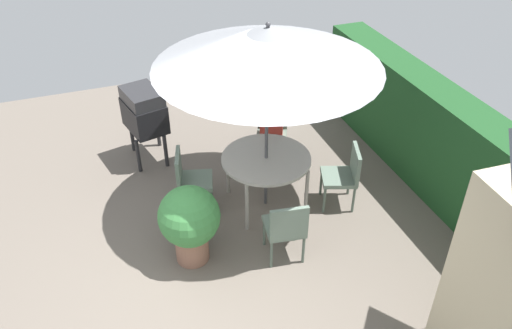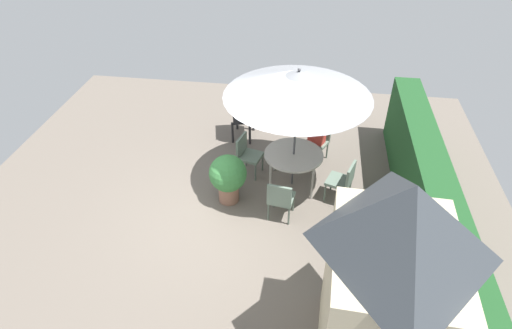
{
  "view_description": "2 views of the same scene",
  "coord_description": "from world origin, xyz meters",
  "px_view_note": "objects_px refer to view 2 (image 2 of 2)",
  "views": [
    {
      "loc": [
        4.26,
        -0.97,
        4.69
      ],
      "look_at": [
        -0.31,
        0.68,
        1.24
      ],
      "focal_mm": 36.18,
      "sensor_mm": 36.0,
      "label": 1
    },
    {
      "loc": [
        6.08,
        1.32,
        5.82
      ],
      "look_at": [
        -0.52,
        0.38,
        0.81
      ],
      "focal_mm": 29.94,
      "sensor_mm": 36.0,
      "label": 2
    }
  ],
  "objects_px": {
    "patio_table": "(294,156)",
    "bbq_grill": "(243,106)",
    "potted_plant_by_grill": "(228,176)",
    "person_in_red": "(317,130)",
    "chair_near_shed": "(318,139)",
    "chair_toward_house": "(343,179)",
    "chair_far_side": "(247,153)",
    "patio_umbrella": "(298,84)",
    "chair_toward_hedge": "(280,198)",
    "garden_shed": "(388,286)"
  },
  "relations": [
    {
      "from": "patio_table",
      "to": "chair_far_side",
      "type": "distance_m",
      "value": 1.07
    },
    {
      "from": "patio_table",
      "to": "bbq_grill",
      "type": "bearing_deg",
      "value": -141.81
    },
    {
      "from": "patio_umbrella",
      "to": "bbq_grill",
      "type": "xyz_separation_m",
      "value": [
        -1.69,
        -1.33,
        -1.49
      ]
    },
    {
      "from": "chair_far_side",
      "to": "chair_toward_hedge",
      "type": "relative_size",
      "value": 1.0
    },
    {
      "from": "patio_umbrella",
      "to": "chair_near_shed",
      "type": "relative_size",
      "value": 3.08
    },
    {
      "from": "patio_table",
      "to": "chair_far_side",
      "type": "xyz_separation_m",
      "value": [
        -0.27,
        -1.01,
        -0.2
      ]
    },
    {
      "from": "garden_shed",
      "to": "potted_plant_by_grill",
      "type": "distance_m",
      "value": 4.1
    },
    {
      "from": "patio_table",
      "to": "chair_toward_hedge",
      "type": "height_order",
      "value": "chair_toward_hedge"
    },
    {
      "from": "chair_far_side",
      "to": "chair_toward_house",
      "type": "xyz_separation_m",
      "value": [
        0.64,
        2.04,
        0.0
      ]
    },
    {
      "from": "bbq_grill",
      "to": "chair_toward_house",
      "type": "bearing_deg",
      "value": 48.89
    },
    {
      "from": "patio_umbrella",
      "to": "potted_plant_by_grill",
      "type": "xyz_separation_m",
      "value": [
        0.69,
        -1.23,
        -1.73
      ]
    },
    {
      "from": "person_in_red",
      "to": "bbq_grill",
      "type": "bearing_deg",
      "value": -112.36
    },
    {
      "from": "chair_near_shed",
      "to": "chair_toward_hedge",
      "type": "relative_size",
      "value": 1.0
    },
    {
      "from": "garden_shed",
      "to": "person_in_red",
      "type": "distance_m",
      "value": 4.83
    },
    {
      "from": "bbq_grill",
      "to": "potted_plant_by_grill",
      "type": "height_order",
      "value": "bbq_grill"
    },
    {
      "from": "bbq_grill",
      "to": "person_in_red",
      "type": "height_order",
      "value": "person_in_red"
    },
    {
      "from": "patio_table",
      "to": "chair_near_shed",
      "type": "bearing_deg",
      "value": 154.63
    },
    {
      "from": "garden_shed",
      "to": "patio_umbrella",
      "type": "bearing_deg",
      "value": -160.09
    },
    {
      "from": "garden_shed",
      "to": "patio_table",
      "type": "bearing_deg",
      "value": -160.09
    },
    {
      "from": "chair_far_side",
      "to": "person_in_red",
      "type": "relative_size",
      "value": 0.71
    },
    {
      "from": "chair_far_side",
      "to": "potted_plant_by_grill",
      "type": "relative_size",
      "value": 0.86
    },
    {
      "from": "potted_plant_by_grill",
      "to": "bbq_grill",
      "type": "bearing_deg",
      "value": -177.62
    },
    {
      "from": "chair_far_side",
      "to": "person_in_red",
      "type": "height_order",
      "value": "person_in_red"
    },
    {
      "from": "patio_table",
      "to": "bbq_grill",
      "type": "distance_m",
      "value": 2.16
    },
    {
      "from": "chair_far_side",
      "to": "chair_near_shed",
      "type": "bearing_deg",
      "value": 116.85
    },
    {
      "from": "garden_shed",
      "to": "chair_far_side",
      "type": "bearing_deg",
      "value": -149.42
    },
    {
      "from": "chair_far_side",
      "to": "chair_toward_hedge",
      "type": "distance_m",
      "value": 1.61
    },
    {
      "from": "chair_near_shed",
      "to": "chair_far_side",
      "type": "distance_m",
      "value": 1.69
    },
    {
      "from": "chair_far_side",
      "to": "chair_toward_hedge",
      "type": "xyz_separation_m",
      "value": [
        1.36,
        0.86,
        0.0
      ]
    },
    {
      "from": "patio_table",
      "to": "person_in_red",
      "type": "distance_m",
      "value": 1.06
    },
    {
      "from": "patio_umbrella",
      "to": "person_in_red",
      "type": "xyz_separation_m",
      "value": [
        -0.96,
        0.45,
        -1.56
      ]
    },
    {
      "from": "chair_toward_hedge",
      "to": "garden_shed",
      "type": "bearing_deg",
      "value": 29.76
    },
    {
      "from": "potted_plant_by_grill",
      "to": "chair_near_shed",
      "type": "bearing_deg",
      "value": 135.0
    },
    {
      "from": "potted_plant_by_grill",
      "to": "person_in_red",
      "type": "xyz_separation_m",
      "value": [
        -1.65,
        1.69,
        0.17
      ]
    },
    {
      "from": "chair_toward_house",
      "to": "chair_far_side",
      "type": "bearing_deg",
      "value": -107.37
    },
    {
      "from": "person_in_red",
      "to": "chair_near_shed",
      "type": "bearing_deg",
      "value": 154.63
    },
    {
      "from": "chair_toward_hedge",
      "to": "person_in_red",
      "type": "relative_size",
      "value": 0.71
    },
    {
      "from": "chair_far_side",
      "to": "person_in_red",
      "type": "bearing_deg",
      "value": 114.99
    },
    {
      "from": "bbq_grill",
      "to": "potted_plant_by_grill",
      "type": "distance_m",
      "value": 2.4
    },
    {
      "from": "chair_near_shed",
      "to": "person_in_red",
      "type": "bearing_deg",
      "value": -25.37
    },
    {
      "from": "patio_table",
      "to": "patio_umbrella",
      "type": "xyz_separation_m",
      "value": [
        0.0,
        -0.0,
        1.62
      ]
    },
    {
      "from": "garden_shed",
      "to": "chair_toward_hedge",
      "type": "bearing_deg",
      "value": -150.24
    },
    {
      "from": "patio_umbrella",
      "to": "chair_toward_hedge",
      "type": "bearing_deg",
      "value": -8.21
    },
    {
      "from": "chair_near_shed",
      "to": "chair_toward_hedge",
      "type": "distance_m",
      "value": 2.22
    },
    {
      "from": "garden_shed",
      "to": "chair_toward_hedge",
      "type": "height_order",
      "value": "garden_shed"
    },
    {
      "from": "patio_umbrella",
      "to": "person_in_red",
      "type": "relative_size",
      "value": 2.2
    },
    {
      "from": "garden_shed",
      "to": "chair_far_side",
      "type": "distance_m",
      "value": 4.77
    },
    {
      "from": "chair_near_shed",
      "to": "chair_toward_house",
      "type": "relative_size",
      "value": 1.0
    },
    {
      "from": "patio_umbrella",
      "to": "chair_far_side",
      "type": "xyz_separation_m",
      "value": [
        -0.27,
        -1.01,
        -1.82
      ]
    },
    {
      "from": "bbq_grill",
      "to": "chair_near_shed",
      "type": "relative_size",
      "value": 1.33
    }
  ]
}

